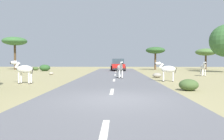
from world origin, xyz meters
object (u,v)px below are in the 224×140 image
zebra_1 (167,69)px  rock_3 (51,73)px  zebra_2 (23,70)px  bush_3 (45,68)px  zebra_0 (120,68)px  car_0 (118,65)px  tree_5 (206,52)px  bush_0 (189,85)px  tree_2 (15,42)px  bush_2 (36,69)px  rock_1 (157,75)px  tree_6 (155,51)px  zebra_3 (203,67)px

zebra_1 → rock_3: zebra_1 is taller
zebra_2 → bush_3: bearing=21.6°
zebra_0 → zebra_1: 4.08m
car_0 → tree_5: size_ratio=1.26×
bush_3 → bush_0: bearing=-55.2°
tree_2 → bush_3: (6.42, -4.37, -4.19)m
bush_2 → tree_2: bearing=150.8°
zebra_1 → tree_2: (-20.53, 20.01, 3.78)m
zebra_1 → car_0: bearing=26.6°
tree_5 → rock_1: 20.84m
zebra_2 → tree_6: tree_6 is taller
zebra_1 → tree_2: size_ratio=0.28×
zebra_0 → bush_2: (-12.86, 15.25, -0.62)m
zebra_0 → zebra_2: bearing=19.0°
tree_2 → tree_6: 23.16m
tree_2 → tree_6: tree_2 is taller
zebra_3 → tree_6: (-2.17, 14.44, 2.29)m
tree_5 → rock_1: (-11.14, -17.41, -2.68)m
tree_6 → bush_0: (-2.55, -24.85, -2.86)m
bush_2 → zebra_2: bearing=-71.3°
bush_3 → tree_6: bearing=15.0°
bush_2 → rock_1: (16.13, -14.03, -0.07)m
tree_2 → rock_3: (9.90, -12.70, -4.52)m
zebra_2 → rock_3: bearing=13.3°
zebra_2 → bush_2: 20.39m
bush_3 → car_0: bearing=3.7°
zebra_3 → bush_2: (-20.96, 11.91, -0.58)m
zebra_1 → bush_0: (0.03, -4.73, -0.59)m
zebra_0 → zebra_2: zebra_2 is taller
tree_5 → rock_3: size_ratio=7.42×
zebra_0 → bush_0: size_ratio=1.54×
zebra_0 → tree_5: 23.63m
rock_3 → zebra_1: bearing=-34.5°
bush_2 → rock_1: 21.38m
zebra_0 → bush_3: (-10.76, 13.30, -0.43)m
bush_2 → rock_3: 11.70m
zebra_3 → bush_2: 24.11m
zebra_0 → zebra_2: 7.52m
zebra_1 → bush_2: zebra_1 is taller
zebra_1 → tree_5: tree_5 is taller
tree_6 → rock_3: 18.65m
bush_0 → zebra_3: bearing=65.6°
zebra_0 → rock_1: zebra_0 is taller
car_0 → tree_2: bearing=-15.9°
tree_6 → zebra_1: bearing=-97.3°
tree_2 → bush_2: (4.33, -2.42, -4.37)m
tree_5 → bush_3: (-25.17, -5.33, -2.43)m
zebra_1 → rock_1: zebra_1 is taller
rock_1 → zebra_3: bearing=23.7°
tree_6 → car_0: bearing=-148.1°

